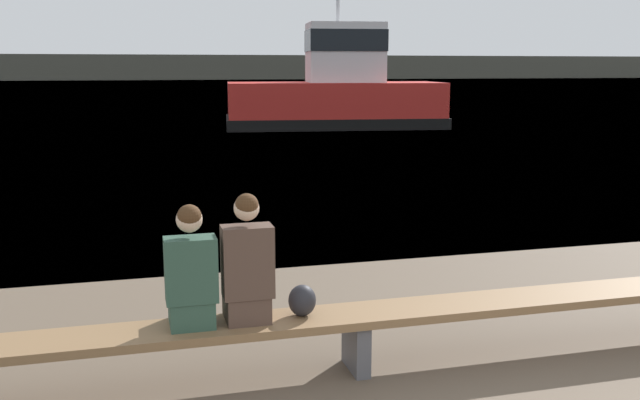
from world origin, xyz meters
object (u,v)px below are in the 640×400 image
Objects in this scene: person_left at (191,275)px; shopping_bag at (302,300)px; person_right at (247,268)px; bench_main at (356,321)px; tugboat_red at (337,95)px.

person_left is 0.91m from shopping_bag.
person_left is 0.43m from person_right.
bench_main is at bearing -3.85° from shopping_bag.
shopping_bag is at bearing 1.34° from person_left.
person_right is at bearing 169.46° from tugboat_red.
person_right is at bearing -177.13° from shopping_bag.
tugboat_red is at bearing 72.98° from shopping_bag.
bench_main is 0.49m from shopping_bag.
bench_main is at bearing -0.51° from person_right.
person_right reaches higher than person_left.
bench_main is 23.71m from tugboat_red.
person_right is at bearing -0.23° from person_left.
bench_main is at bearing -0.42° from person_left.
person_right reaches higher than shopping_bag.
person_left reaches higher than bench_main.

